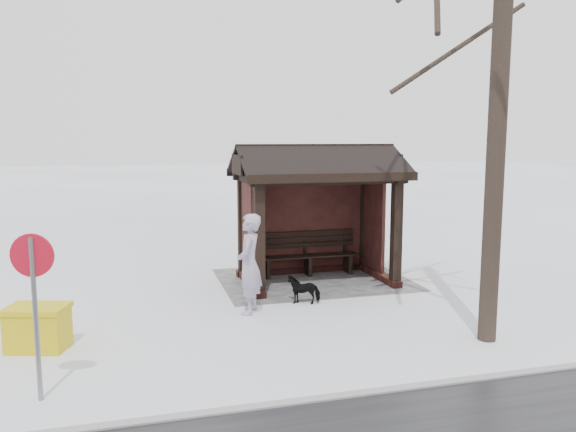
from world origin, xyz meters
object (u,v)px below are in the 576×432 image
Objects in this scene: grit_bin at (38,327)px; road_sign at (34,279)px; bus_shelter at (315,186)px; pedestrian at (249,264)px; dog at (304,289)px.

road_sign reaches higher than grit_bin.
bus_shelter is 6.37m from grit_bin.
grit_bin is (5.37, 2.90, -1.82)m from bus_shelter.
bus_shelter reaches higher than pedestrian.
pedestrian is at bearing 46.15° from bus_shelter.
dog is at bearing -147.91° from grit_bin.
bus_shelter is 6.96m from road_sign.
road_sign reaches higher than pedestrian.
pedestrian is 1.81× the size of grit_bin.
pedestrian is 2.90× the size of dog.
dog is at bearing -128.75° from road_sign.
dog is 4.81m from grit_bin.
pedestrian is at bearing -54.81° from dog.
grit_bin is at bearing 28.37° from bus_shelter.
bus_shelter is 1.73× the size of road_sign.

